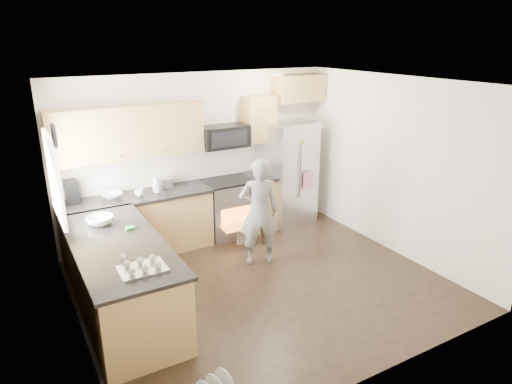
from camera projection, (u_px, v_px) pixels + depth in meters
ground at (263, 285)px, 6.02m from camera, size 4.50×4.50×0.00m
room_shell at (260, 162)px, 5.47m from camera, size 4.54×4.04×2.62m
back_cabinet_run at (170, 186)px, 6.86m from camera, size 4.45×0.64×2.50m
peninsula at (121, 278)px, 5.25m from camera, size 0.96×2.36×1.03m
stove_range at (228, 195)px, 7.35m from camera, size 0.76×0.97×1.79m
refrigerator at (288, 173)px, 7.83m from camera, size 0.97×0.81×1.76m
person at (259, 212)px, 6.37m from camera, size 0.66×0.54×1.56m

